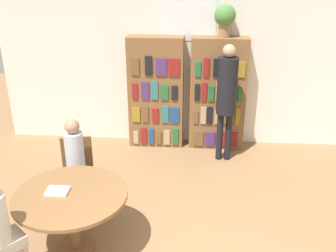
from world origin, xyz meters
TOP-DOWN VIEW (x-y plane):
  - wall_back at (0.00, 4.01)m, footprint 6.40×0.07m
  - bookshelf_left at (-0.52, 3.82)m, footprint 0.92×0.34m
  - bookshelf_right at (0.52, 3.82)m, footprint 0.92×0.34m
  - flower_vase at (0.57, 3.82)m, footprint 0.33×0.33m
  - reading_table at (-1.16, 1.02)m, footprint 1.24×1.24m
  - chair_left_side at (-1.37, 1.95)m, footprint 0.48×0.48m
  - seated_reader_left at (-1.33, 1.77)m, footprint 0.30×0.38m
  - librarian_standing at (0.63, 3.32)m, footprint 0.31×0.58m
  - open_book_on_table at (-1.31, 1.04)m, footprint 0.24×0.18m

SIDE VIEW (x-z plane):
  - chair_left_side at x=-1.37m, z-range 0.06..0.97m
  - reading_table at x=-1.16m, z-range 0.25..0.98m
  - seated_reader_left at x=-1.33m, z-range 0.08..1.34m
  - open_book_on_table at x=-1.31m, z-range 0.73..0.76m
  - bookshelf_right at x=0.52m, z-range 0.00..1.89m
  - bookshelf_left at x=-0.52m, z-range 0.00..1.89m
  - librarian_standing at x=0.63m, z-range 0.22..2.11m
  - wall_back at x=0.00m, z-range 0.01..3.01m
  - flower_vase at x=0.57m, z-range 1.95..2.45m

